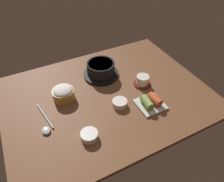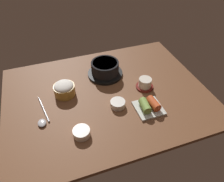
% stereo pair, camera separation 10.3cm
% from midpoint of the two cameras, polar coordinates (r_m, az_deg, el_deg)
% --- Properties ---
extents(dining_table, '(1.00, 0.76, 0.02)m').
position_cam_midpoint_polar(dining_table, '(1.07, -4.21, -1.40)').
color(dining_table, brown).
rests_on(dining_table, ground).
extents(stone_pot, '(0.19, 0.19, 0.08)m').
position_cam_midpoint_polar(stone_pot, '(1.16, -5.59, 5.67)').
color(stone_pot, black).
rests_on(stone_pot, dining_table).
extents(rice_bowl, '(0.10, 0.10, 0.07)m').
position_cam_midpoint_polar(rice_bowl, '(1.05, -15.76, -0.68)').
color(rice_bowl, '#B78C38').
rests_on(rice_bowl, dining_table).
extents(tea_cup_with_saucer, '(0.09, 0.09, 0.05)m').
position_cam_midpoint_polar(tea_cup_with_saucer, '(1.10, 5.59, 2.66)').
color(tea_cup_with_saucer, maroon).
rests_on(tea_cup_with_saucer, dining_table).
extents(banchan_cup_center, '(0.07, 0.07, 0.03)m').
position_cam_midpoint_polar(banchan_cup_center, '(0.99, -0.87, -3.38)').
color(banchan_cup_center, white).
rests_on(banchan_cup_center, dining_table).
extents(kimchi_plate, '(0.12, 0.12, 0.05)m').
position_cam_midpoint_polar(kimchi_plate, '(1.00, 7.48, -3.17)').
color(kimchi_plate, silver).
rests_on(kimchi_plate, dining_table).
extents(side_bowl_near, '(0.07, 0.07, 0.03)m').
position_cam_midpoint_polar(side_bowl_near, '(0.88, -9.54, -11.89)').
color(side_bowl_near, white).
rests_on(side_bowl_near, dining_table).
extents(spoon, '(0.05, 0.19, 0.01)m').
position_cam_midpoint_polar(spoon, '(0.98, -20.40, -8.79)').
color(spoon, '#B7B7BC').
rests_on(spoon, dining_table).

